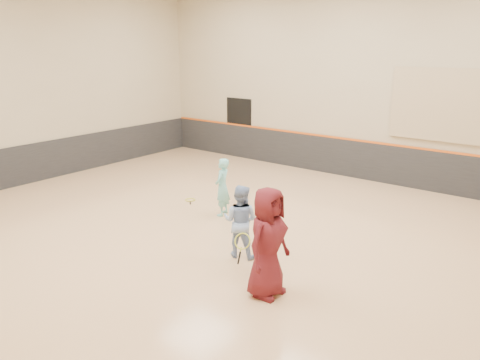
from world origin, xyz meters
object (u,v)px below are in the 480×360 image
Objects in this scene: girl at (222,187)px; young_man at (268,242)px; spare_racket at (190,199)px; instructor at (240,221)px.

young_man is (3.07, -2.51, 0.23)m from girl.
young_man is 5.38m from spare_racket.
young_man is at bearing 33.63° from girl.
spare_racket is (-1.42, 0.32, -0.70)m from girl.
girl is 2.33× the size of spare_racket.
young_man reaches higher than girl.
spare_racket is at bearing -119.82° from girl.
young_man is 3.07× the size of spare_racket.
instructor is 1.59m from young_man.
young_man is at bearing -32.24° from spare_racket.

